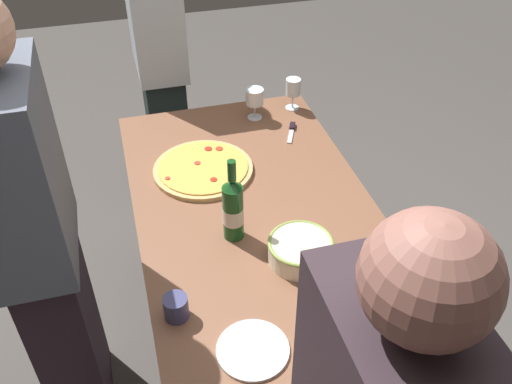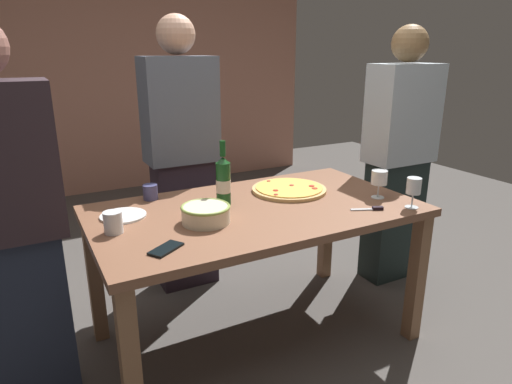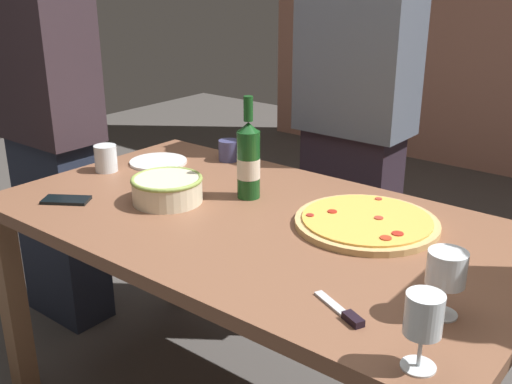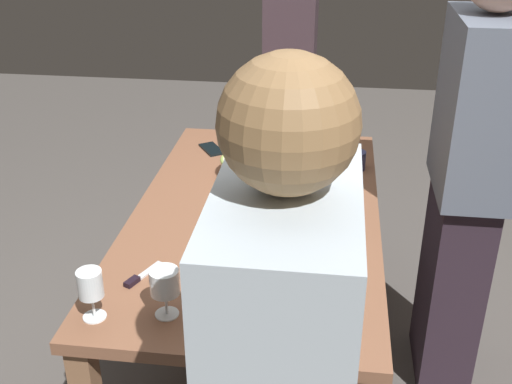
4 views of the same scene
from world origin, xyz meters
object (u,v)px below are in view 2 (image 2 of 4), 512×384
object	(u,v)px
dining_table	(256,225)
pizza_knife	(371,209)
person_guest_left	(399,158)
cup_ceramic	(150,192)
side_plate	(123,216)
wine_bottle	(223,181)
person_host	(8,232)
serving_bowl	(206,213)
pizza	(289,189)
wine_glass_near_pizza	(414,188)
person_guest_right	(182,157)
cell_phone	(166,249)
wine_glass_by_bottle	(379,178)
cup_amber	(113,223)

from	to	relation	value
dining_table	pizza_knife	size ratio (longest dim) A/B	10.31
person_guest_left	cup_ceramic	bearing A→B (deg)	-16.00
side_plate	person_guest_left	size ratio (longest dim) A/B	0.13
wine_bottle	person_host	world-z (taller)	person_host
serving_bowl	wine_bottle	world-z (taller)	wine_bottle
dining_table	pizza	world-z (taller)	pizza
serving_bowl	side_plate	distance (m)	0.41
side_plate	pizza_knife	world-z (taller)	pizza_knife
dining_table	side_plate	distance (m)	0.64
dining_table	person_host	bearing A→B (deg)	178.13
wine_glass_near_pizza	dining_table	bearing A→B (deg)	151.40
serving_bowl	cup_ceramic	world-z (taller)	serving_bowl
person_guest_right	cup_ceramic	bearing A→B (deg)	-47.23
dining_table	side_plate	bearing A→B (deg)	163.70
serving_bowl	wine_bottle	distance (m)	0.27
serving_bowl	wine_bottle	xyz separation A→B (m)	(0.17, 0.19, 0.08)
serving_bowl	person_guest_left	world-z (taller)	person_guest_left
pizza_knife	cell_phone	bearing A→B (deg)	178.46
pizza	person_guest_right	xyz separation A→B (m)	(-0.40, 0.61, 0.10)
side_plate	person_guest_right	distance (m)	0.77
wine_glass_by_bottle	serving_bowl	bearing A→B (deg)	174.06
serving_bowl	wine_glass_near_pizza	world-z (taller)	wine_glass_near_pizza
cup_amber	cup_ceramic	xyz separation A→B (m)	(0.26, 0.37, -0.01)
side_plate	cell_phone	distance (m)	0.46
dining_table	wine_bottle	bearing A→B (deg)	136.57
serving_bowl	person_guest_right	distance (m)	0.86
cup_ceramic	person_host	bearing A→B (deg)	-152.89
dining_table	person_guest_right	xyz separation A→B (m)	(-0.11, 0.76, 0.20)
wine_glass_near_pizza	person_guest_left	distance (m)	0.74
wine_bottle	wine_glass_by_bottle	size ratio (longest dim) A/B	2.20
wine_bottle	cup_ceramic	distance (m)	0.41
cup_ceramic	person_guest_left	world-z (taller)	person_guest_left
pizza_knife	person_guest_left	size ratio (longest dim) A/B	0.09
person_guest_right	wine_glass_near_pizza	bearing A→B (deg)	26.48
serving_bowl	dining_table	bearing A→B (deg)	13.90
cup_ceramic	pizza_knife	world-z (taller)	cup_ceramic
wine_bottle	person_guest_left	bearing A→B (deg)	3.71
pizza	side_plate	distance (m)	0.90
pizza	side_plate	size ratio (longest dim) A/B	1.92
wine_bottle	cup_amber	bearing A→B (deg)	-168.20
wine_glass_near_pizza	person_guest_left	world-z (taller)	person_guest_left
serving_bowl	wine_glass_by_bottle	distance (m)	0.94
side_plate	cup_ceramic	bearing A→B (deg)	46.00
dining_table	wine_glass_by_bottle	bearing A→B (deg)	-14.95
pizza	pizza_knife	bearing A→B (deg)	-66.66
person_guest_left	person_guest_right	world-z (taller)	person_guest_right
cell_phone	pizza_knife	world-z (taller)	pizza_knife
cup_ceramic	pizza_knife	bearing A→B (deg)	-36.51
pizza	cup_amber	bearing A→B (deg)	-171.34
serving_bowl	person_guest_left	bearing A→B (deg)	10.65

